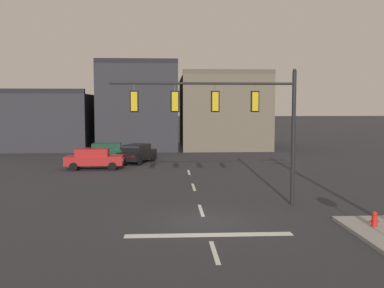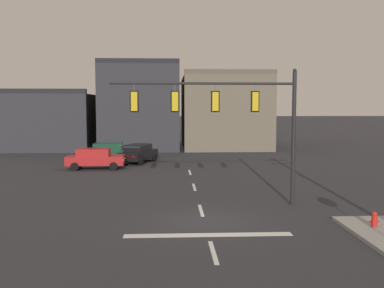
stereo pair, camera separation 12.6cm
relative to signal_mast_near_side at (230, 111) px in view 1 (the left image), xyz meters
The scene contains 9 objects.
ground_plane 5.65m from the signal_mast_near_side, 116.51° to the right, with size 400.00×400.00×0.00m, color #2B2B30.
stop_bar_paint 6.88m from the signal_mast_near_side, 106.39° to the right, with size 6.40×0.50×0.01m, color silver.
lane_centreline 4.94m from the signal_mast_near_side, 148.66° to the right, with size 0.16×26.40×0.01m.
signal_mast_near_side is the anchor object (origin of this frame).
car_lot_nearside 16.28m from the signal_mast_near_side, 123.36° to the left, with size 4.49×2.01×1.61m.
car_lot_middle 20.41m from the signal_mast_near_side, 115.03° to the left, with size 4.50×2.02×1.61m.
car_lot_farside 18.21m from the signal_mast_near_side, 108.32° to the left, with size 3.24×4.75×1.61m.
fire_hydrant 8.12m from the signal_mast_near_side, 41.61° to the right, with size 0.40×0.30×0.75m.
building_row 32.17m from the signal_mast_near_side, 100.07° to the left, with size 30.72×13.75×9.80m.
Camera 1 is at (-1.54, -18.42, 4.87)m, focal length 41.57 mm.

